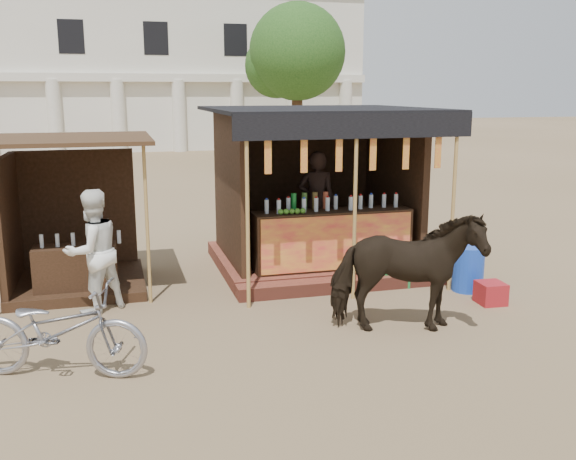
% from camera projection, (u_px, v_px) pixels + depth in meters
% --- Properties ---
extents(ground, '(120.00, 120.00, 0.00)m').
position_uv_depth(ground, '(322.00, 343.00, 7.93)').
color(ground, '#846B4C').
rests_on(ground, ground).
extents(main_stall, '(3.60, 3.61, 2.78)m').
position_uv_depth(main_stall, '(317.00, 210.00, 11.14)').
color(main_stall, brown).
rests_on(main_stall, ground).
extents(secondary_stall, '(2.40, 2.40, 2.38)m').
position_uv_depth(secondary_stall, '(64.00, 235.00, 9.98)').
color(secondary_stall, '#3C2216').
rests_on(secondary_stall, ground).
extents(cow, '(2.03, 1.26, 1.59)m').
position_uv_depth(cow, '(406.00, 273.00, 8.14)').
color(cow, black).
rests_on(cow, ground).
extents(motorbike, '(2.10, 1.29, 1.04)m').
position_uv_depth(motorbike, '(57.00, 331.00, 6.92)').
color(motorbike, '#93949B').
rests_on(motorbike, ground).
extents(bystander, '(1.07, 1.01, 1.74)m').
position_uv_depth(bystander, '(93.00, 251.00, 8.93)').
color(bystander, white).
rests_on(bystander, ground).
extents(blue_barrel, '(0.60, 0.60, 0.70)m').
position_uv_depth(blue_barrel, '(468.00, 269.00, 9.96)').
color(blue_barrel, blue).
rests_on(blue_barrel, ground).
extents(red_crate, '(0.39, 0.40, 0.32)m').
position_uv_depth(red_crate, '(491.00, 293.00, 9.38)').
color(red_crate, maroon).
rests_on(red_crate, ground).
extents(cooler, '(0.76, 0.66, 0.46)m').
position_uv_depth(cooler, '(391.00, 270.00, 10.31)').
color(cooler, '#197332').
rests_on(cooler, ground).
extents(background_building, '(26.00, 7.45, 8.18)m').
position_uv_depth(background_building, '(115.00, 73.00, 34.80)').
color(background_building, silver).
rests_on(background_building, ground).
extents(tree, '(4.50, 4.40, 7.00)m').
position_uv_depth(tree, '(292.00, 56.00, 29.31)').
color(tree, '#382314').
rests_on(tree, ground).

